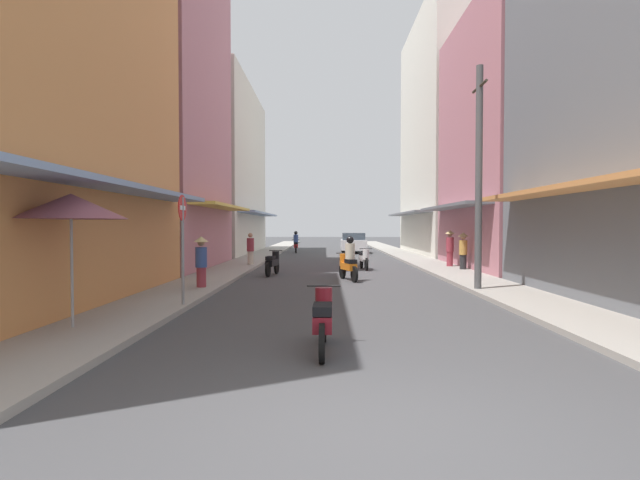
{
  "coord_description": "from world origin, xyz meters",
  "views": [
    {
      "loc": [
        -0.51,
        -4.42,
        1.92
      ],
      "look_at": [
        -0.8,
        20.54,
        1.22
      ],
      "focal_mm": 27.24,
      "sensor_mm": 36.0,
      "label": 1
    }
  ],
  "objects_px": {
    "motorbike_maroon": "(323,318)",
    "street_sign_no_entry": "(183,235)",
    "pedestrian_far": "(450,247)",
    "pedestrian_crossing": "(463,250)",
    "motorbike_white": "(364,258)",
    "utility_pole": "(479,177)",
    "motorbike_red": "(296,243)",
    "motorbike_black": "(273,262)",
    "vendor_umbrella": "(71,206)",
    "motorbike_orange": "(348,261)",
    "parked_car": "(353,243)",
    "pedestrian_foreground": "(201,260)",
    "pedestrian_midway": "(250,250)"
  },
  "relations": [
    {
      "from": "motorbike_red",
      "to": "motorbike_black",
      "type": "xyz_separation_m",
      "value": [
        0.08,
        -16.09,
        -0.2
      ]
    },
    {
      "from": "motorbike_maroon",
      "to": "utility_pole",
      "type": "relative_size",
      "value": 0.28
    },
    {
      "from": "motorbike_white",
      "to": "pedestrian_foreground",
      "type": "height_order",
      "value": "pedestrian_foreground"
    },
    {
      "from": "pedestrian_far",
      "to": "pedestrian_foreground",
      "type": "bearing_deg",
      "value": -140.52
    },
    {
      "from": "motorbike_maroon",
      "to": "pedestrian_foreground",
      "type": "bearing_deg",
      "value": 118.0
    },
    {
      "from": "street_sign_no_entry",
      "to": "pedestrian_foreground",
      "type": "bearing_deg",
      "value": 97.01
    },
    {
      "from": "motorbike_red",
      "to": "vendor_umbrella",
      "type": "bearing_deg",
      "value": -95.11
    },
    {
      "from": "pedestrian_crossing",
      "to": "vendor_umbrella",
      "type": "distance_m",
      "value": 15.79
    },
    {
      "from": "pedestrian_midway",
      "to": "pedestrian_foreground",
      "type": "xyz_separation_m",
      "value": [
        -0.12,
        -8.64,
        0.11
      ]
    },
    {
      "from": "motorbike_red",
      "to": "vendor_umbrella",
      "type": "xyz_separation_m",
      "value": [
        -2.37,
        -26.48,
        1.57
      ]
    },
    {
      "from": "pedestrian_far",
      "to": "pedestrian_crossing",
      "type": "xyz_separation_m",
      "value": [
        0.16,
        -1.54,
        -0.05
      ]
    },
    {
      "from": "parked_car",
      "to": "pedestrian_foreground",
      "type": "xyz_separation_m",
      "value": [
        -5.7,
        -20.94,
        0.18
      ]
    },
    {
      "from": "motorbike_orange",
      "to": "street_sign_no_entry",
      "type": "height_order",
      "value": "street_sign_no_entry"
    },
    {
      "from": "pedestrian_midway",
      "to": "pedestrian_crossing",
      "type": "distance_m",
      "value": 9.7
    },
    {
      "from": "motorbike_red",
      "to": "utility_pole",
      "type": "relative_size",
      "value": 0.28
    },
    {
      "from": "pedestrian_midway",
      "to": "pedestrian_crossing",
      "type": "xyz_separation_m",
      "value": [
        9.36,
        -2.5,
        0.13
      ]
    },
    {
      "from": "pedestrian_crossing",
      "to": "utility_pole",
      "type": "distance_m",
      "value": 6.96
    },
    {
      "from": "parked_car",
      "to": "utility_pole",
      "type": "bearing_deg",
      "value": -83.51
    },
    {
      "from": "pedestrian_midway",
      "to": "pedestrian_far",
      "type": "relative_size",
      "value": 0.92
    },
    {
      "from": "motorbike_maroon",
      "to": "motorbike_orange",
      "type": "relative_size",
      "value": 1.03
    },
    {
      "from": "pedestrian_foreground",
      "to": "utility_pole",
      "type": "bearing_deg",
      "value": -1.75
    },
    {
      "from": "motorbike_orange",
      "to": "pedestrian_midway",
      "type": "xyz_separation_m",
      "value": [
        -4.38,
        5.81,
        0.1
      ]
    },
    {
      "from": "pedestrian_foreground",
      "to": "parked_car",
      "type": "bearing_deg",
      "value": 74.77
    },
    {
      "from": "parked_car",
      "to": "utility_pole",
      "type": "xyz_separation_m",
      "value": [
        2.41,
        -21.19,
        2.6
      ]
    },
    {
      "from": "motorbike_white",
      "to": "motorbike_orange",
      "type": "xyz_separation_m",
      "value": [
        -0.9,
        -4.36,
        0.2
      ]
    },
    {
      "from": "pedestrian_crossing",
      "to": "motorbike_orange",
      "type": "bearing_deg",
      "value": -146.48
    },
    {
      "from": "pedestrian_foreground",
      "to": "vendor_umbrella",
      "type": "height_order",
      "value": "vendor_umbrella"
    },
    {
      "from": "motorbike_maroon",
      "to": "street_sign_no_entry",
      "type": "bearing_deg",
      "value": 131.46
    },
    {
      "from": "pedestrian_far",
      "to": "vendor_umbrella",
      "type": "xyz_separation_m",
      "value": [
        -10.16,
        -13.41,
        1.29
      ]
    },
    {
      "from": "pedestrian_midway",
      "to": "pedestrian_far",
      "type": "xyz_separation_m",
      "value": [
        9.2,
        -0.96,
        0.18
      ]
    },
    {
      "from": "motorbike_black",
      "to": "pedestrian_far",
      "type": "height_order",
      "value": "pedestrian_far"
    },
    {
      "from": "pedestrian_far",
      "to": "pedestrian_crossing",
      "type": "distance_m",
      "value": 1.55
    },
    {
      "from": "pedestrian_midway",
      "to": "utility_pole",
      "type": "height_order",
      "value": "utility_pole"
    },
    {
      "from": "pedestrian_crossing",
      "to": "vendor_umbrella",
      "type": "xyz_separation_m",
      "value": [
        -10.32,
        -11.87,
        1.34
      ]
    },
    {
      "from": "pedestrian_far",
      "to": "motorbike_orange",
      "type": "bearing_deg",
      "value": -134.85
    },
    {
      "from": "vendor_umbrella",
      "to": "pedestrian_foreground",
      "type": "bearing_deg",
      "value": 81.69
    },
    {
      "from": "motorbike_black",
      "to": "street_sign_no_entry",
      "type": "height_order",
      "value": "street_sign_no_entry"
    },
    {
      "from": "pedestrian_midway",
      "to": "pedestrian_far",
      "type": "distance_m",
      "value": 9.25
    },
    {
      "from": "motorbike_red",
      "to": "motorbike_white",
      "type": "bearing_deg",
      "value": -74.07
    },
    {
      "from": "motorbike_orange",
      "to": "vendor_umbrella",
      "type": "bearing_deg",
      "value": -121.93
    },
    {
      "from": "motorbike_maroon",
      "to": "vendor_umbrella",
      "type": "xyz_separation_m",
      "value": [
        -4.49,
        1.13,
        1.77
      ]
    },
    {
      "from": "street_sign_no_entry",
      "to": "pedestrian_far",
      "type": "bearing_deg",
      "value": 50.55
    },
    {
      "from": "utility_pole",
      "to": "pedestrian_midway",
      "type": "bearing_deg",
      "value": 131.96
    },
    {
      "from": "motorbike_black",
      "to": "vendor_umbrella",
      "type": "relative_size",
      "value": 0.72
    },
    {
      "from": "pedestrian_far",
      "to": "motorbike_red",
      "type": "bearing_deg",
      "value": 120.8
    },
    {
      "from": "motorbike_orange",
      "to": "parked_car",
      "type": "xyz_separation_m",
      "value": [
        1.2,
        18.11,
        0.04
      ]
    },
    {
      "from": "motorbike_white",
      "to": "utility_pole",
      "type": "relative_size",
      "value": 0.28
    },
    {
      "from": "motorbike_maroon",
      "to": "pedestrian_foreground",
      "type": "xyz_separation_m",
      "value": [
        -3.65,
        6.87,
        0.41
      ]
    },
    {
      "from": "pedestrian_midway",
      "to": "pedestrian_far",
      "type": "height_order",
      "value": "pedestrian_far"
    },
    {
      "from": "motorbike_red",
      "to": "motorbike_maroon",
      "type": "bearing_deg",
      "value": -85.6
    }
  ]
}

